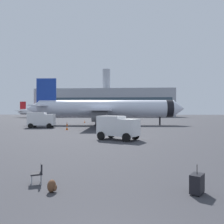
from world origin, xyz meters
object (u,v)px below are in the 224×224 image
service_truck (41,119)px  safety_cone_far (85,121)px  rolling_suitcase (197,183)px  traveller_backpack (52,186)px  gate_chair (38,172)px  airplane_taxiing (40,112)px  safety_cone_near (67,128)px  safety_cone_mid (67,124)px  cargo_van (118,126)px  airplane_at_gate (105,109)px

service_truck → safety_cone_far: bearing=77.0°
rolling_suitcase → traveller_backpack: rolling_suitcase is taller
gate_chair → airplane_taxiing: bearing=111.7°
service_truck → safety_cone_near: size_ratio=6.58×
airplane_taxiing → safety_cone_mid: bearing=-63.9°
service_truck → traveller_backpack: 35.34m
safety_cone_near → gate_chair: (6.22, -27.24, 0.12)m
service_truck → gate_chair: bearing=-68.7°
service_truck → rolling_suitcase: service_truck is taller
gate_chair → safety_cone_mid: bearing=103.5°
gate_chair → safety_cone_far: bearing=98.8°
gate_chair → service_truck: bearing=111.3°
safety_cone_mid → gate_chair: (9.14, -37.96, 0.10)m
cargo_van → safety_cone_far: 37.70m
safety_cone_near → rolling_suitcase: rolling_suitcase is taller
safety_cone_mid → traveller_backpack: (10.07, -38.91, -0.16)m
airplane_at_gate → safety_cone_mid: 9.01m
airplane_at_gate → safety_cone_far: airplane_at_gate is taller
airplane_at_gate → safety_cone_mid: airplane_at_gate is taller
safety_cone_far → cargo_van: bearing=-73.6°
service_truck → traveller_backpack: size_ratio=10.42×
safety_cone_far → traveller_backpack: size_ratio=1.39×
airplane_taxiing → airplane_at_gate: bearing=-57.3°
airplane_taxiing → rolling_suitcase: 112.93m
airplane_at_gate → gate_chair: (1.23, -40.81, -3.16)m
service_truck → rolling_suitcase: bearing=-59.9°
service_truck → safety_cone_far: size_ratio=7.47×
airplane_at_gate → cargo_van: airplane_at_gate is taller
airplane_taxiing → safety_cone_near: 82.24m
safety_cone_far → airplane_taxiing: bearing=122.7°
airplane_taxiing → traveller_backpack: (41.44, -102.90, -2.60)m
safety_cone_mid → rolling_suitcase: 41.71m
airplane_taxiing → safety_cone_near: bearing=-65.3°
cargo_van → rolling_suitcase: bearing=-76.8°
airplane_at_gate → airplane_taxiing: 72.67m
cargo_van → airplane_at_gate: bearing=98.7°
airplane_taxiing → rolling_suitcase: bearing=-65.4°
service_truck → cargo_van: size_ratio=1.04×
airplane_at_gate → service_truck: (-11.14, -9.05, -2.05)m
service_truck → gate_chair: 34.11m
safety_cone_near → traveller_backpack: bearing=-75.8°
cargo_van → safety_cone_mid: size_ratio=6.02×
rolling_suitcase → traveller_backpack: 5.51m
safety_cone_mid → cargo_van: bearing=-62.6°
safety_cone_near → traveller_backpack: safety_cone_near is taller
airplane_taxiing → safety_cone_mid: (31.37, -63.99, -2.43)m
traveller_backpack → rolling_suitcase: bearing=2.3°
cargo_van → safety_cone_near: (-8.96, 12.22, -1.08)m
safety_cone_near → safety_cone_mid: (-2.92, 10.72, 0.02)m
cargo_van → rolling_suitcase: cargo_van is taller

